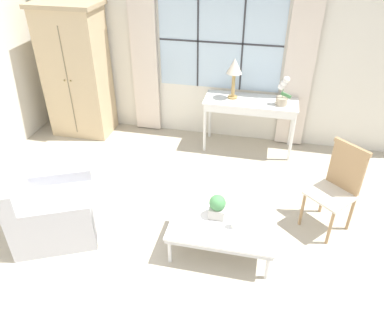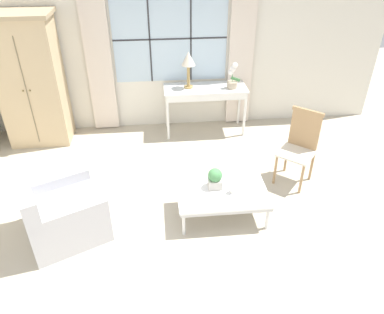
{
  "view_description": "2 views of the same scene",
  "coord_description": "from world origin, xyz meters",
  "px_view_note": "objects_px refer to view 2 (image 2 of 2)",
  "views": [
    {
      "loc": [
        0.78,
        -2.45,
        3.07
      ],
      "look_at": [
        0.06,
        0.83,
        0.91
      ],
      "focal_mm": 35.0,
      "sensor_mm": 36.0,
      "label": 1
    },
    {
      "loc": [
        -0.26,
        -3.06,
        3.2
      ],
      "look_at": [
        0.13,
        0.79,
        0.68
      ],
      "focal_mm": 35.0,
      "sensor_mm": 36.0,
      "label": 2
    }
  ],
  "objects_px": {
    "armoire": "(31,81)",
    "pillar_candle": "(233,189)",
    "potted_orchid": "(232,78)",
    "coffee_table": "(223,195)",
    "armchair_upholstered": "(61,213)",
    "side_chair_wooden": "(300,143)",
    "potted_plant_small": "(215,178)",
    "console_table": "(205,92)",
    "table_lamp": "(188,61)"
  },
  "relations": [
    {
      "from": "armoire",
      "to": "pillar_candle",
      "type": "relative_size",
      "value": 14.18
    },
    {
      "from": "potted_orchid",
      "to": "coffee_table",
      "type": "distance_m",
      "value": 2.31
    },
    {
      "from": "coffee_table",
      "to": "armchair_upholstered",
      "type": "bearing_deg",
      "value": -176.9
    },
    {
      "from": "side_chair_wooden",
      "to": "potted_plant_small",
      "type": "height_order",
      "value": "side_chair_wooden"
    },
    {
      "from": "armoire",
      "to": "console_table",
      "type": "bearing_deg",
      "value": 0.39
    },
    {
      "from": "console_table",
      "to": "side_chair_wooden",
      "type": "relative_size",
      "value": 1.3
    },
    {
      "from": "armoire",
      "to": "armchair_upholstered",
      "type": "relative_size",
      "value": 1.79
    },
    {
      "from": "armoire",
      "to": "table_lamp",
      "type": "height_order",
      "value": "armoire"
    },
    {
      "from": "armoire",
      "to": "side_chair_wooden",
      "type": "relative_size",
      "value": 1.97
    },
    {
      "from": "coffee_table",
      "to": "console_table",
      "type": "bearing_deg",
      "value": 88.21
    },
    {
      "from": "coffee_table",
      "to": "potted_orchid",
      "type": "bearing_deg",
      "value": 76.92
    },
    {
      "from": "side_chair_wooden",
      "to": "potted_orchid",
      "type": "bearing_deg",
      "value": 114.76
    },
    {
      "from": "armchair_upholstered",
      "to": "potted_plant_small",
      "type": "bearing_deg",
      "value": 7.06
    },
    {
      "from": "table_lamp",
      "to": "potted_plant_small",
      "type": "bearing_deg",
      "value": -86.56
    },
    {
      "from": "armchair_upholstered",
      "to": "potted_orchid",
      "type": "bearing_deg",
      "value": 43.05
    },
    {
      "from": "potted_plant_small",
      "to": "pillar_candle",
      "type": "bearing_deg",
      "value": -33.71
    },
    {
      "from": "table_lamp",
      "to": "coffee_table",
      "type": "distance_m",
      "value": 2.44
    },
    {
      "from": "console_table",
      "to": "armchair_upholstered",
      "type": "xyz_separation_m",
      "value": [
        -1.99,
        -2.32,
        -0.43
      ]
    },
    {
      "from": "potted_orchid",
      "to": "table_lamp",
      "type": "bearing_deg",
      "value": 173.24
    },
    {
      "from": "potted_plant_small",
      "to": "pillar_candle",
      "type": "height_order",
      "value": "potted_plant_small"
    },
    {
      "from": "coffee_table",
      "to": "pillar_candle",
      "type": "height_order",
      "value": "pillar_candle"
    },
    {
      "from": "potted_plant_small",
      "to": "pillar_candle",
      "type": "distance_m",
      "value": 0.26
    },
    {
      "from": "armoire",
      "to": "coffee_table",
      "type": "xyz_separation_m",
      "value": [
        2.66,
        -2.2,
        -0.71
      ]
    },
    {
      "from": "console_table",
      "to": "armchair_upholstered",
      "type": "bearing_deg",
      "value": -130.58
    },
    {
      "from": "armoire",
      "to": "pillar_candle",
      "type": "distance_m",
      "value": 3.61
    },
    {
      "from": "table_lamp",
      "to": "armoire",
      "type": "bearing_deg",
      "value": -179.01
    },
    {
      "from": "armchair_upholstered",
      "to": "console_table",
      "type": "bearing_deg",
      "value": 49.42
    },
    {
      "from": "armoire",
      "to": "potted_plant_small",
      "type": "xyz_separation_m",
      "value": [
        2.58,
        -2.07,
        -0.54
      ]
    },
    {
      "from": "table_lamp",
      "to": "potted_orchid",
      "type": "bearing_deg",
      "value": -6.76
    },
    {
      "from": "potted_orchid",
      "to": "side_chair_wooden",
      "type": "bearing_deg",
      "value": -65.24
    },
    {
      "from": "side_chair_wooden",
      "to": "coffee_table",
      "type": "xyz_separation_m",
      "value": [
        -1.18,
        -0.69,
        -0.27
      ]
    },
    {
      "from": "console_table",
      "to": "potted_orchid",
      "type": "distance_m",
      "value": 0.51
    },
    {
      "from": "console_table",
      "to": "potted_plant_small",
      "type": "height_order",
      "value": "console_table"
    },
    {
      "from": "potted_plant_small",
      "to": "pillar_candle",
      "type": "xyz_separation_m",
      "value": [
        0.21,
        -0.14,
        -0.07
      ]
    },
    {
      "from": "armchair_upholstered",
      "to": "coffee_table",
      "type": "height_order",
      "value": "armchair_upholstered"
    },
    {
      "from": "armoire",
      "to": "potted_orchid",
      "type": "height_order",
      "value": "armoire"
    },
    {
      "from": "armchair_upholstered",
      "to": "side_chair_wooden",
      "type": "xyz_separation_m",
      "value": [
        3.1,
        0.79,
        0.3
      ]
    },
    {
      "from": "armoire",
      "to": "coffee_table",
      "type": "height_order",
      "value": "armoire"
    },
    {
      "from": "armoire",
      "to": "armchair_upholstered",
      "type": "bearing_deg",
      "value": -72.12
    },
    {
      "from": "pillar_candle",
      "to": "table_lamp",
      "type": "bearing_deg",
      "value": 98.4
    },
    {
      "from": "potted_orchid",
      "to": "armchair_upholstered",
      "type": "bearing_deg",
      "value": -136.95
    },
    {
      "from": "potted_plant_small",
      "to": "table_lamp",
      "type": "bearing_deg",
      "value": 93.44
    },
    {
      "from": "console_table",
      "to": "table_lamp",
      "type": "bearing_deg",
      "value": 175.05
    },
    {
      "from": "armchair_upholstered",
      "to": "potted_plant_small",
      "type": "relative_size",
      "value": 4.35
    },
    {
      "from": "potted_orchid",
      "to": "armchair_upholstered",
      "type": "height_order",
      "value": "potted_orchid"
    },
    {
      "from": "pillar_candle",
      "to": "side_chair_wooden",
      "type": "bearing_deg",
      "value": 33.58
    },
    {
      "from": "potted_orchid",
      "to": "side_chair_wooden",
      "type": "distance_m",
      "value": 1.67
    },
    {
      "from": "armchair_upholstered",
      "to": "coffee_table",
      "type": "bearing_deg",
      "value": 3.1
    },
    {
      "from": "armoire",
      "to": "console_table",
      "type": "distance_m",
      "value": 2.75
    },
    {
      "from": "potted_orchid",
      "to": "pillar_candle",
      "type": "distance_m",
      "value": 2.27
    }
  ]
}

